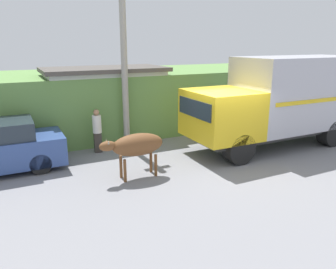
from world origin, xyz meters
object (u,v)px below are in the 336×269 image
cargo_truck (283,99)px  pedestrian_on_hill (97,129)px  brown_cow (136,145)px  utility_pole (124,61)px

cargo_truck → pedestrian_on_hill: (-6.72, 2.37, -0.97)m
brown_cow → pedestrian_on_hill: size_ratio=1.21×
pedestrian_on_hill → utility_pole: bearing=-164.5°
brown_cow → utility_pole: size_ratio=0.31×
cargo_truck → brown_cow: 6.35m
brown_cow → pedestrian_on_hill: (-0.44, 2.87, -0.12)m
pedestrian_on_hill → utility_pole: utility_pole is taller
cargo_truck → utility_pole: size_ratio=1.15×
utility_pole → cargo_truck: bearing=-25.2°
cargo_truck → pedestrian_on_hill: size_ratio=4.48×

